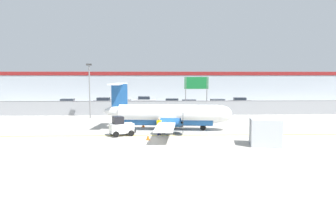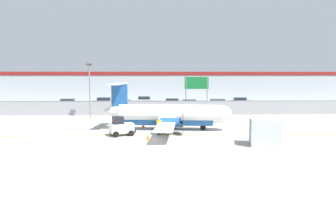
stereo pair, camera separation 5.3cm
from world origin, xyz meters
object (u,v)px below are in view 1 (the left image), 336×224
parked_car_1 (104,102)px  baggage_tug (121,127)px  traffic_cone_far_right (143,124)px  parked_car_3 (145,100)px  commuter_airplane (171,115)px  parked_car_4 (171,103)px  cargo_container (265,132)px  traffic_cone_far_left (148,136)px  traffic_cone_near_left (160,126)px  parked_car_0 (68,103)px  apron_light_pole (89,86)px  traffic_cone_near_right (177,123)px  highway_sign (196,86)px  parked_car_2 (120,100)px  ground_crew_worker (159,125)px  parked_car_5 (190,104)px  parked_car_6 (218,104)px  parked_car_7 (240,102)px

parked_car_1 → baggage_tug: bearing=-75.5°
traffic_cone_far_right → parked_car_3: size_ratio=0.15×
commuter_airplane → parked_car_4: commuter_airplane is taller
cargo_container → traffic_cone_far_left: (-9.71, 2.62, -0.79)m
parked_car_3 → cargo_container: bearing=-72.5°
cargo_container → traffic_cone_near_left: 12.38m
commuter_airplane → parked_car_4: size_ratio=3.71×
parked_car_0 → apron_light_pole: (6.36, -12.91, 3.41)m
traffic_cone_near_right → highway_sign: (3.66, 11.90, 3.83)m
baggage_tug → traffic_cone_far_right: baggage_tug is taller
traffic_cone_near_left → parked_car_2: 28.98m
ground_crew_worker → parked_car_3: 31.88m
traffic_cone_near_left → parked_car_3: 27.88m
parked_car_0 → traffic_cone_far_right: bearing=-58.3°
highway_sign → traffic_cone_near_right: bearing=-107.1°
commuter_airplane → highway_sign: 15.74m
commuter_airplane → cargo_container: (7.47, -7.86, -0.50)m
commuter_airplane → parked_car_5: (4.06, 20.35, -0.71)m
traffic_cone_near_left → apron_light_pole: size_ratio=0.09×
baggage_tug → apron_light_pole: 14.49m
parked_car_5 → cargo_container: bearing=-84.6°
apron_light_pole → cargo_container: bearing=-44.7°
parked_car_2 → parked_car_6: size_ratio=0.96×
baggage_tug → traffic_cone_near_right: bearing=23.7°
traffic_cone_far_right → parked_car_0: (-13.79, 20.67, 0.58)m
parked_car_2 → highway_sign: bearing=133.0°
traffic_cone_far_right → parked_car_3: (-0.83, 26.75, 0.58)m
baggage_tug → parked_car_0: 28.45m
commuter_airplane → parked_car_6: 23.13m
baggage_tug → traffic_cone_near_right: 8.35m
cargo_container → apron_light_pole: (-17.85, 17.67, 3.20)m
traffic_cone_far_left → baggage_tug: bearing=140.9°
apron_light_pole → parked_car_5: bearing=36.1°
traffic_cone_near_left → highway_sign: size_ratio=0.12×
parked_car_4 → parked_car_5: 3.85m
traffic_cone_far_left → parked_car_1: size_ratio=0.15×
baggage_tug → parked_car_2: (-3.62, 32.19, 0.04)m
traffic_cone_far_left → parked_car_2: parked_car_2 is taller
parked_car_0 → parked_car_2: (8.28, 6.35, 0.00)m
parked_car_1 → parked_car_7: same height
traffic_cone_far_left → parked_car_7: size_ratio=0.15×
baggage_tug → parked_car_0: size_ratio=0.60×
traffic_cone_near_right → parked_car_5: 17.69m
traffic_cone_near_right → traffic_cone_far_right: (-3.79, -0.90, 0.00)m
traffic_cone_far_left → traffic_cone_far_right: bearing=95.6°
parked_car_0 → parked_car_6: (25.79, -1.45, 0.00)m
ground_crew_worker → traffic_cone_near_right: (2.07, 5.94, -0.64)m
commuter_airplane → parked_car_2: bearing=112.1°
cargo_container → parked_car_7: cargo_container is taller
baggage_tug → ground_crew_worker: bearing=-20.9°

